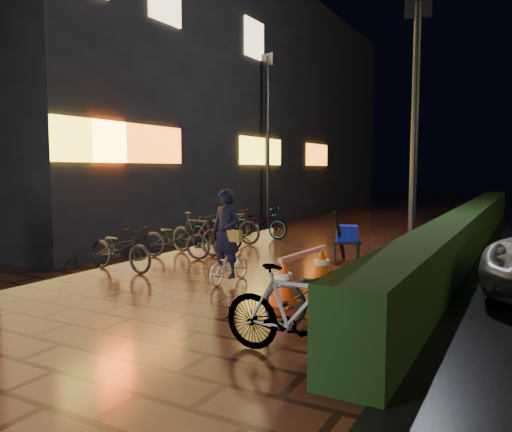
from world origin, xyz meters
The scene contains 10 objects.
ground centered at (0.00, 0.00, 0.00)m, with size 80.00×80.00×0.00m, color #381911.
hedge centered at (3.30, 8.00, 0.50)m, with size 0.70×20.00×1.00m, color black.
storefront_block centered at (-9.50, 11.50, 4.50)m, with size 12.09×22.00×9.00m.
lamp_post_hedge centered at (2.68, 3.65, 2.81)m, with size 0.49×0.15×5.10m.
lamp_post_sf centered at (-3.18, 8.91, 3.19)m, with size 0.55×0.24×5.79m.
cyclist centered at (0.00, 1.34, 0.62)m, with size 0.61×1.18×1.66m.
traffic_barrier centered at (1.52, 1.22, 0.35)m, with size 0.54×1.75×0.71m.
cart_assembly centered at (1.22, 4.17, 0.59)m, with size 0.76×0.82×1.15m.
parked_bikes_storefront centered at (-2.31, 3.98, 0.46)m, with size 1.93×6.14×0.99m.
parked_bikes_hedge centered at (2.50, -0.77, 0.47)m, with size 1.76×1.61×0.99m.
Camera 1 is at (4.65, -6.02, 2.02)m, focal length 35.00 mm.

